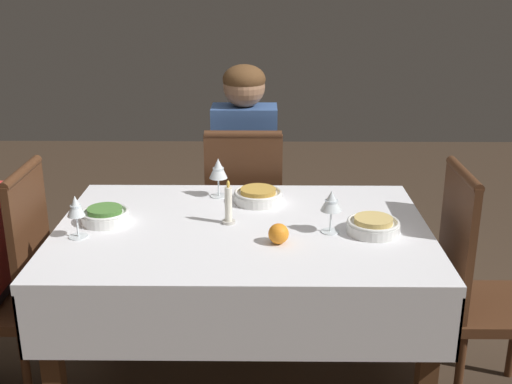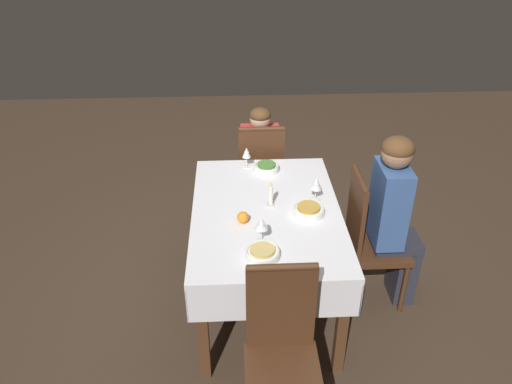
% 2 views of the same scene
% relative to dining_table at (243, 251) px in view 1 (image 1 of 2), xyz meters
% --- Properties ---
extents(dining_table, '(1.33, 0.91, 0.75)m').
position_rel_dining_table_xyz_m(dining_table, '(0.00, 0.00, 0.00)').
color(dining_table, silver).
rests_on(dining_table, ground_plane).
extents(chair_north, '(0.37, 0.38, 0.96)m').
position_rel_dining_table_xyz_m(chair_north, '(-0.01, 0.67, -0.14)').
color(chair_north, '#472816').
rests_on(chair_north, ground_plane).
extents(chair_west, '(0.38, 0.37, 0.96)m').
position_rel_dining_table_xyz_m(chair_west, '(-0.88, 0.02, -0.14)').
color(chair_west, '#472816').
rests_on(chair_west, ground_plane).
extents(chair_east, '(0.38, 0.37, 0.96)m').
position_rel_dining_table_xyz_m(chair_east, '(0.88, 0.02, -0.14)').
color(chair_east, '#472816').
rests_on(chair_east, ground_plane).
extents(person_adult_denim, '(0.30, 0.34, 1.21)m').
position_rel_dining_table_xyz_m(person_adult_denim, '(-0.01, 0.81, 0.03)').
color(person_adult_denim, '#282833').
rests_on(person_adult_denim, ground_plane).
extents(bowl_north, '(0.19, 0.19, 0.06)m').
position_rel_dining_table_xyz_m(bowl_north, '(0.05, 0.25, 0.12)').
color(bowl_north, white).
rests_on(bowl_north, dining_table).
extents(wine_glass_north, '(0.07, 0.07, 0.16)m').
position_rel_dining_table_xyz_m(wine_glass_north, '(-0.11, 0.32, 0.21)').
color(wine_glass_north, white).
rests_on(wine_glass_north, dining_table).
extents(bowl_west, '(0.17, 0.17, 0.06)m').
position_rel_dining_table_xyz_m(bowl_west, '(-0.50, 0.04, 0.12)').
color(bowl_west, white).
rests_on(bowl_west, dining_table).
extents(wine_glass_west, '(0.07, 0.07, 0.15)m').
position_rel_dining_table_xyz_m(wine_glass_west, '(-0.56, -0.10, 0.20)').
color(wine_glass_west, white).
rests_on(wine_glass_west, dining_table).
extents(bowl_east, '(0.19, 0.19, 0.06)m').
position_rel_dining_table_xyz_m(bowl_east, '(0.46, -0.05, 0.12)').
color(bowl_east, white).
rests_on(bowl_east, dining_table).
extents(wine_glass_east, '(0.07, 0.07, 0.15)m').
position_rel_dining_table_xyz_m(wine_glass_east, '(0.31, -0.05, 0.21)').
color(wine_glass_east, white).
rests_on(wine_glass_east, dining_table).
extents(candle_centerpiece, '(0.05, 0.05, 0.16)m').
position_rel_dining_table_xyz_m(candle_centerpiece, '(-0.05, 0.03, 0.16)').
color(candle_centerpiece, beige).
rests_on(candle_centerpiece, dining_table).
extents(orange_fruit, '(0.07, 0.07, 0.07)m').
position_rel_dining_table_xyz_m(orange_fruit, '(0.13, -0.15, 0.13)').
color(orange_fruit, orange).
rests_on(orange_fruit, dining_table).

